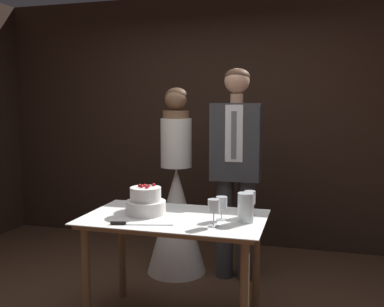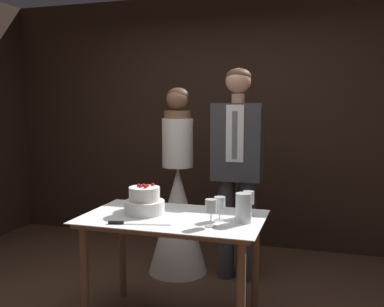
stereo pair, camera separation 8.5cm
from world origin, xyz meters
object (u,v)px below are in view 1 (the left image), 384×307
at_px(wine_glass_middle, 222,203).
at_px(groom, 236,162).
at_px(hurricane_candle, 246,208).
at_px(wine_glass_far, 214,207).
at_px(cake_table, 175,231).
at_px(wine_glass_near, 250,199).
at_px(bride, 176,206).
at_px(tiered_cake, 146,202).
at_px(cake_knife, 129,224).

xyz_separation_m(wine_glass_middle, groom, (-0.06, 0.90, 0.16)).
bearing_deg(hurricane_candle, wine_glass_far, -138.84).
bearing_deg(cake_table, wine_glass_near, 17.58).
height_order(hurricane_candle, bride, bride).
xyz_separation_m(tiered_cake, groom, (0.49, 0.89, 0.19)).
bearing_deg(wine_glass_middle, bride, 123.75).
relative_size(wine_glass_near, bride, 0.10).
height_order(hurricane_candle, groom, groom).
xyz_separation_m(tiered_cake, bride, (-0.05, 0.89, -0.23)).
bearing_deg(tiered_cake, groom, 61.10).
bearing_deg(wine_glass_middle, cake_table, -179.95).
bearing_deg(wine_glass_near, cake_knife, -148.71).
relative_size(wine_glass_near, wine_glass_middle, 1.11).
relative_size(tiered_cake, wine_glass_far, 1.62).
bearing_deg(cake_knife, wine_glass_far, -1.31).
relative_size(cake_table, groom, 0.67).
bearing_deg(wine_glass_near, wine_glass_middle, -136.73).
xyz_separation_m(wine_glass_middle, bride, (-0.60, 0.90, -0.26)).
xyz_separation_m(hurricane_candle, groom, (-0.22, 0.91, 0.19)).
bearing_deg(wine_glass_middle, tiered_cake, 178.61).
xyz_separation_m(hurricane_candle, bride, (-0.77, 0.91, -0.24)).
relative_size(tiered_cake, groom, 0.15).
xyz_separation_m(wine_glass_near, wine_glass_middle, (-0.17, -0.16, -0.01)).
height_order(cake_knife, bride, bride).
height_order(tiered_cake, wine_glass_middle, tiered_cake).
relative_size(cake_table, wine_glass_middle, 7.89).
distance_m(wine_glass_far, hurricane_candle, 0.24).
bearing_deg(groom, wine_glass_near, -73.22).
distance_m(tiered_cake, bride, 0.92).
bearing_deg(wine_glass_far, groom, 92.15).
xyz_separation_m(wine_glass_near, groom, (-0.22, 0.74, 0.16)).
height_order(wine_glass_near, bride, bride).
distance_m(cake_table, wine_glass_far, 0.42).
relative_size(cake_knife, wine_glass_middle, 2.52).
relative_size(wine_glass_middle, bride, 0.09).
bearing_deg(cake_table, cake_knife, -128.05).
distance_m(wine_glass_middle, bride, 1.12).
relative_size(tiered_cake, bride, 0.17).
bearing_deg(hurricane_candle, tiered_cake, 178.36).
relative_size(wine_glass_far, bride, 0.10).
xyz_separation_m(cake_table, groom, (0.27, 0.90, 0.38)).
height_order(cake_table, groom, groom).
height_order(wine_glass_middle, hurricane_candle, hurricane_candle).
bearing_deg(wine_glass_far, bride, 118.77).
bearing_deg(bride, wine_glass_far, -61.23).
relative_size(cake_table, hurricane_candle, 6.46).
bearing_deg(hurricane_candle, wine_glass_middle, 177.51).
xyz_separation_m(wine_glass_far, groom, (-0.04, 1.07, 0.15)).
bearing_deg(groom, bride, 179.96).
distance_m(cake_knife, wine_glass_far, 0.55).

